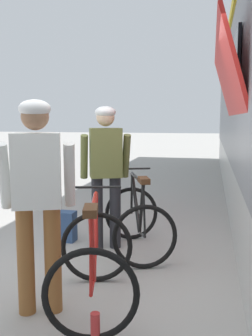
# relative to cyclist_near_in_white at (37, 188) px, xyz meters

# --- Properties ---
(ground_plane) EXTENTS (80.00, 80.00, 0.00)m
(ground_plane) POSITION_rel_cyclist_near_in_white_xyz_m (0.21, 0.57, -1.05)
(ground_plane) COLOR #A09E99
(cyclist_near_in_white) EXTENTS (0.66, 0.46, 1.76)m
(cyclist_near_in_white) POSITION_rel_cyclist_near_in_white_xyz_m (0.00, 0.00, 0.00)
(cyclist_near_in_white) COLOR #935B2D
(cyclist_near_in_white) RESTS_ON ground
(cyclist_far_in_olive) EXTENTS (0.66, 0.48, 1.76)m
(cyclist_far_in_olive) POSITION_rel_cyclist_near_in_white_xyz_m (0.11, 1.65, 0.00)
(cyclist_far_in_olive) COLOR #232328
(cyclist_far_in_olive) RESTS_ON ground
(bicycle_near_red) EXTENTS (0.96, 1.22, 0.99)m
(bicycle_near_red) POSITION_rel_cyclist_near_in_white_xyz_m (0.42, 0.16, -0.65)
(bicycle_near_red) COLOR black
(bicycle_near_red) RESTS_ON ground
(bicycle_far_black) EXTENTS (1.04, 1.25, 0.99)m
(bicycle_far_black) POSITION_rel_cyclist_near_in_white_xyz_m (0.52, 1.56, -0.65)
(bicycle_far_black) COLOR black
(bicycle_far_black) RESTS_ON ground
(backpack_on_platform) EXTENTS (0.29, 0.19, 0.40)m
(backpack_on_platform) POSITION_rel_cyclist_near_in_white_xyz_m (-0.50, 1.78, -0.85)
(backpack_on_platform) COLOR navy
(backpack_on_platform) RESTS_ON ground
(water_bottle_near_the_bikes) EXTENTS (0.07, 0.07, 0.21)m
(water_bottle_near_the_bikes) POSITION_rel_cyclist_near_in_white_xyz_m (0.58, -0.31, -0.95)
(water_bottle_near_the_bikes) COLOR red
(water_bottle_near_the_bikes) RESTS_ON ground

